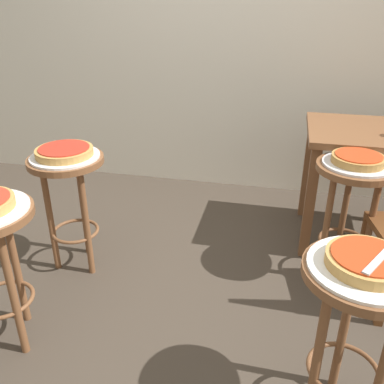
# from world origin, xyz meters

# --- Properties ---
(ground_plane) EXTENTS (6.00, 6.00, 0.00)m
(ground_plane) POSITION_xyz_m (0.00, 0.00, 0.00)
(ground_plane) COLOR #42382D
(stool_foreground) EXTENTS (0.42, 0.42, 0.71)m
(stool_foreground) POSITION_xyz_m (0.72, -0.48, 0.53)
(stool_foreground) COLOR brown
(stool_foreground) RESTS_ON ground_plane
(serving_plate_foreground) EXTENTS (0.39, 0.39, 0.01)m
(serving_plate_foreground) POSITION_xyz_m (0.72, -0.48, 0.71)
(serving_plate_foreground) COLOR white
(serving_plate_foreground) RESTS_ON stool_foreground
(pizza_foreground) EXTENTS (0.27, 0.27, 0.05)m
(pizza_foreground) POSITION_xyz_m (0.72, -0.48, 0.74)
(pizza_foreground) COLOR tan
(pizza_foreground) RESTS_ON serving_plate_foreground
(stool_leftside) EXTENTS (0.42, 0.42, 0.71)m
(stool_leftside) POSITION_xyz_m (-0.75, 0.24, 0.53)
(stool_leftside) COLOR brown
(stool_leftside) RESTS_ON ground_plane
(serving_plate_leftside) EXTENTS (0.38, 0.38, 0.01)m
(serving_plate_leftside) POSITION_xyz_m (-0.75, 0.24, 0.71)
(serving_plate_leftside) COLOR silver
(serving_plate_leftside) RESTS_ON stool_leftside
(pizza_leftside) EXTENTS (0.31, 0.31, 0.05)m
(pizza_leftside) POSITION_xyz_m (-0.75, 0.24, 0.74)
(pizza_leftside) COLOR tan
(pizza_leftside) RESTS_ON serving_plate_leftside
(stool_rear) EXTENTS (0.42, 0.42, 0.71)m
(stool_rear) POSITION_xyz_m (0.81, 0.47, 0.53)
(stool_rear) COLOR brown
(stool_rear) RESTS_ON ground_plane
(serving_plate_rear) EXTENTS (0.36, 0.36, 0.01)m
(serving_plate_rear) POSITION_xyz_m (0.81, 0.47, 0.71)
(serving_plate_rear) COLOR silver
(serving_plate_rear) RESTS_ON stool_rear
(pizza_rear) EXTENTS (0.27, 0.27, 0.05)m
(pizza_rear) POSITION_xyz_m (0.81, 0.47, 0.74)
(pizza_rear) COLOR #B78442
(pizza_rear) RESTS_ON serving_plate_rear
(pizza_server_knife) EXTENTS (0.13, 0.20, 0.01)m
(pizza_server_knife) POSITION_xyz_m (0.75, -0.50, 0.77)
(pizza_server_knife) COLOR silver
(pizza_server_knife) RESTS_ON pizza_foreground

